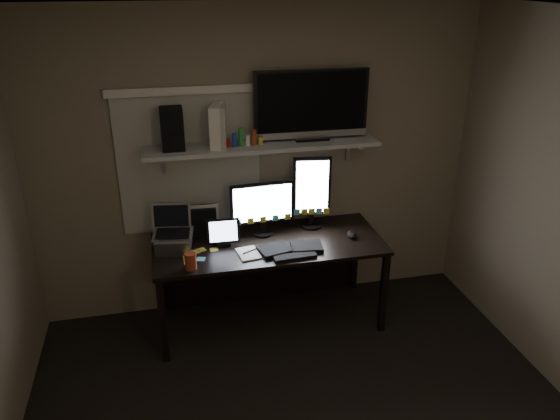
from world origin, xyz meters
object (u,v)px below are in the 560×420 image
object	(u,v)px
tablet	(223,232)
speaker	(172,129)
monitor_portrait	(312,192)
cup	(191,261)
mouse	(351,235)
tv	(311,105)
monitor_landscape	(262,209)
keyboard	(291,248)
desk	(266,255)
laptop	(173,231)
game_console	(218,125)

from	to	relation	value
tablet	speaker	world-z (taller)	speaker
monitor_portrait	tablet	distance (m)	0.80
cup	speaker	distance (m)	0.98
mouse	tablet	world-z (taller)	tablet
tv	speaker	distance (m)	1.06
monitor_landscape	monitor_portrait	xyz separation A→B (m)	(0.42, 0.05, 0.08)
keyboard	tv	world-z (taller)	tv
desk	monitor_landscape	size ratio (longest dim) A/B	3.49
mouse	desk	bearing A→B (deg)	172.05
monitor_landscape	tv	bearing A→B (deg)	7.52
desk	tv	bearing A→B (deg)	15.75
tablet	tv	xyz separation A→B (m)	(0.74, 0.20, 0.91)
laptop	game_console	distance (m)	0.86
tv	game_console	bearing A→B (deg)	-176.87
laptop	game_console	world-z (taller)	game_console
monitor_landscape	cup	world-z (taller)	monitor_landscape
tablet	tv	distance (m)	1.19
monitor_portrait	tablet	size ratio (longest dim) A/B	2.42
tablet	game_console	size ratio (longest dim) A/B	0.81
desk	mouse	distance (m)	0.72
mouse	game_console	size ratio (longest dim) A/B	0.37
cup	speaker	bearing A→B (deg)	94.86
desk	laptop	bearing A→B (deg)	-172.87
mouse	laptop	bearing A→B (deg)	-176.52
monitor_portrait	laptop	world-z (taller)	monitor_portrait
desk	tv	world-z (taller)	tv
mouse	cup	distance (m)	1.31
tablet	monitor_portrait	bearing A→B (deg)	14.72
tablet	tv	size ratio (longest dim) A/B	0.29
desk	speaker	world-z (taller)	speaker
desk	tablet	size ratio (longest dim) A/B	7.06
speaker	tv	bearing A→B (deg)	1.50
monitor_landscape	game_console	bearing A→B (deg)	166.88
speaker	keyboard	bearing A→B (deg)	-24.55
mouse	tablet	bearing A→B (deg)	-177.89
desk	cup	xyz separation A→B (m)	(-0.62, -0.40, 0.24)
tv	speaker	xyz separation A→B (m)	(-1.06, -0.02, -0.12)
tablet	game_console	xyz separation A→B (m)	(0.02, 0.17, 0.80)
tv	laptop	bearing A→B (deg)	-168.75
monitor_portrait	speaker	bearing A→B (deg)	-173.44
keyboard	game_console	xyz separation A→B (m)	(-0.47, 0.37, 0.89)
monitor_portrait	tv	world-z (taller)	tv
monitor_landscape	tv	size ratio (longest dim) A/B	0.58
tv	game_console	size ratio (longest dim) A/B	2.82
cup	speaker	xyz separation A→B (m)	(-0.04, 0.49, 0.84)
desk	tablet	xyz separation A→B (m)	(-0.35, -0.09, 0.29)
tv	monitor_portrait	bearing A→B (deg)	-58.24
monitor_landscape	tablet	size ratio (longest dim) A/B	2.02
monitor_portrait	laptop	bearing A→B (deg)	-164.11
desk	game_console	distance (m)	1.14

